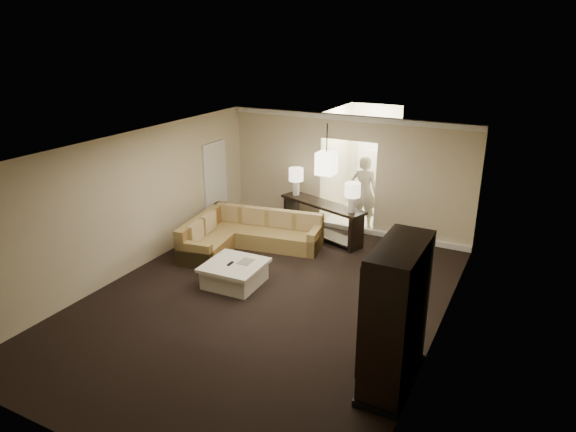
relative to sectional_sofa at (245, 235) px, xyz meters
The scene contains 19 objects.
ground 2.46m from the sectional_sofa, 49.99° to the right, with size 8.00×8.00×0.00m, color black.
wall_back 2.86m from the sectional_sofa, 53.67° to the left, with size 6.00×0.04×2.80m, color beige.
wall_front 6.17m from the sectional_sofa, 75.04° to the right, with size 6.00×0.04×2.80m, color beige.
wall_left 2.59m from the sectional_sofa, 127.48° to the right, with size 0.04×8.00×2.80m, color beige.
wall_right 5.05m from the sectional_sofa, 22.24° to the right, with size 0.04×8.00×2.80m, color beige.
ceiling 3.48m from the sectional_sofa, 49.99° to the right, with size 6.00×8.00×0.02m, color silver.
crown_molding 3.55m from the sectional_sofa, 53.02° to the left, with size 6.00×0.10×0.12m, color white.
baseboard 2.62m from the sectional_sofa, 53.02° to the left, with size 6.00×0.10×0.12m, color white.
side_door 1.84m from the sectional_sofa, 146.39° to the left, with size 0.05×0.90×2.10m, color white.
foyer 3.94m from the sectional_sofa, 65.71° to the left, with size 1.44×2.02×2.80m.
sectional_sofa is the anchor object (origin of this frame).
coffee_table 1.74m from the sectional_sofa, 64.92° to the right, with size 1.12×1.12×0.45m.
console_table 1.86m from the sectional_sofa, 46.04° to the left, with size 2.28×1.20×0.87m.
armoire 5.29m from the sectional_sofa, 35.70° to the right, with size 0.62×1.45×2.08m.
drink_table 3.42m from the sectional_sofa, 15.51° to the right, with size 0.40×0.40×0.49m.
table_lamp_left 1.95m from the sectional_sofa, 73.89° to the left, with size 0.35×0.35×0.66m.
table_lamp_right 2.55m from the sectional_sofa, 26.61° to the left, with size 0.35×0.35×0.66m.
pendant_light 2.41m from the sectional_sofa, 27.95° to the left, with size 0.38×0.38×1.09m.
person 3.16m from the sectional_sofa, 52.01° to the left, with size 0.73×0.49×2.03m, color beige.
Camera 1 is at (4.14, -7.12, 4.63)m, focal length 32.00 mm.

